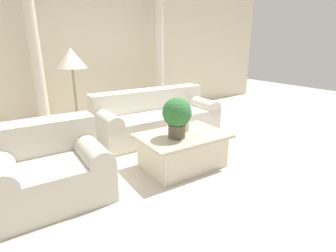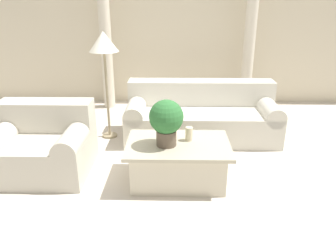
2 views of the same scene
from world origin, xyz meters
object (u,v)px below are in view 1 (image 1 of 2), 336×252
(coffee_table, at_px, (182,150))
(floor_lamp, at_px, (72,63))
(sofa_long, at_px, (156,117))
(loveseat, at_px, (49,167))
(potted_plant, at_px, (177,115))

(coffee_table, distance_m, floor_lamp, 2.00)
(sofa_long, bearing_deg, loveseat, -150.96)
(sofa_long, bearing_deg, potted_plant, -109.74)
(loveseat, height_order, coffee_table, loveseat)
(sofa_long, relative_size, coffee_table, 1.91)
(sofa_long, distance_m, potted_plant, 1.53)
(floor_lamp, bearing_deg, loveseat, -119.91)
(sofa_long, distance_m, loveseat, 2.30)
(sofa_long, relative_size, loveseat, 1.93)
(potted_plant, xyz_separation_m, floor_lamp, (-0.91, 1.33, 0.60))
(loveseat, distance_m, coffee_table, 1.67)
(floor_lamp, bearing_deg, sofa_long, 2.24)
(sofa_long, distance_m, coffee_table, 1.39)
(coffee_table, relative_size, potted_plant, 2.24)
(floor_lamp, bearing_deg, potted_plant, -55.67)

